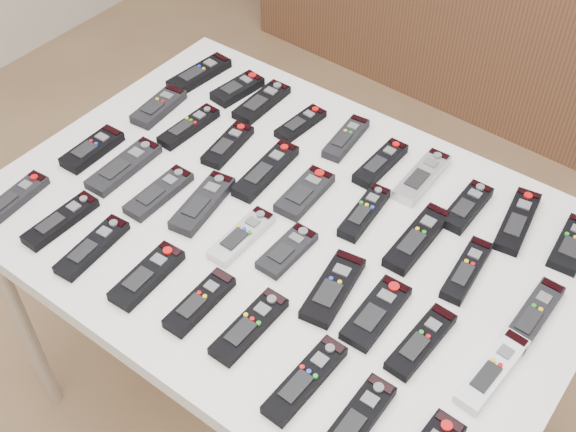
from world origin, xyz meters
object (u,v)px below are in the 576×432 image
Objects in this scene: remote_28 at (492,370)px; remote_34 at (249,326)px; table at (288,241)px; remote_35 at (305,380)px; remote_0 at (199,74)px; remote_31 at (92,247)px; remote_13 at (266,171)px; remote_16 at (417,238)px; remote_9 at (572,244)px; remote_29 at (14,199)px; remote_1 at (237,89)px; remote_14 at (305,193)px; remote_24 at (287,251)px; remote_5 at (380,163)px; remote_8 at (518,221)px; remote_20 at (124,166)px; remote_15 at (364,212)px; remote_12 at (228,145)px; remote_4 at (346,138)px; remote_10 at (159,107)px; remote_2 at (262,102)px; remote_23 at (242,236)px; remote_21 at (159,193)px; remote_18 at (533,315)px; remote_3 at (301,124)px; remote_33 at (200,302)px; remote_17 at (467,270)px; remote_22 at (203,203)px; remote_32 at (147,276)px; remote_25 at (333,288)px; remote_26 at (376,313)px; remote_36 at (357,419)px; remote_7 at (467,207)px; remote_6 at (422,177)px; remote_11 at (189,127)px; remote_30 at (61,221)px.

remote_34 is at bearing -151.07° from remote_28.
remote_35 is at bearing -48.71° from table.
remote_0 reaches higher than remote_31.
remote_16 is at bearing -0.30° from remote_13.
remote_29 is at bearing -153.96° from remote_9.
remote_1 is 0.90× the size of remote_14.
remote_35 is (0.21, -0.22, 0.00)m from remote_24.
remote_8 is at bearing 4.55° from remote_5.
remote_5 is at bearing 35.96° from remote_20.
remote_24 is (0.56, -0.36, -0.00)m from remote_0.
remote_12 is at bearing 175.38° from remote_15.
remote_4 is at bearing 7.54° from remote_1.
remote_2 is at bearing 36.30° from remote_10.
remote_28 is at bearing -1.24° from remote_20.
remote_23 is (0.35, -0.01, -0.00)m from remote_20.
remote_0 and remote_16 have the same top height.
remote_0 is 1.08× the size of remote_21.
remote_16 is (0.38, 0.02, -0.00)m from remote_13.
remote_18 is (1.02, -0.21, -0.00)m from remote_0.
remote_33 is (0.17, -0.55, 0.00)m from remote_3.
remote_22 is (-0.54, -0.17, 0.00)m from remote_17.
remote_22 is at bearing 154.78° from remote_35.
remote_32 is (0.38, 0.02, 0.00)m from remote_29.
remote_25 and remote_33 have the same top height.
remote_25 is 1.05× the size of remote_26.
remote_20 reaches higher than remote_31.
remote_10 reaches higher than remote_36.
remote_4 is at bearing 90.28° from remote_23.
remote_0 is 0.45m from remote_21.
remote_7 reaches higher than remote_9.
remote_5 is at bearing -171.24° from remote_6.
remote_11 is 1.23× the size of remote_24.
remote_1 is 0.64m from remote_32.
remote_0 reaches higher than remote_18.
remote_20 is at bearing -149.77° from remote_13.
remote_31 is at bearing -177.68° from remote_32.
remote_13 is 0.43m from remote_34.
remote_16 is at bearing 70.35° from remote_34.
remote_13 reaches higher than remote_30.
remote_6 is 0.27m from remote_14.
remote_23 is (0.00, -0.39, -0.00)m from remote_4.
remote_17 and remote_20 have the same top height.
remote_20 and remote_36 have the same top height.
remote_21 is at bearing -158.10° from remote_8.
remote_35 is (-0.25, -0.21, 0.00)m from remote_28.
remote_13 is at bearing 179.78° from remote_15.
remote_25 reaches higher than remote_12.
remote_25 is at bearing 43.74° from remote_33.
remote_24 is (0.10, 0.02, -0.00)m from remote_23.
remote_36 is (0.87, -0.59, -0.00)m from remote_0.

